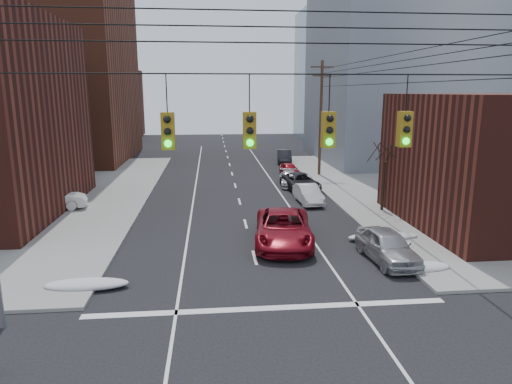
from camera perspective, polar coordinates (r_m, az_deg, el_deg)
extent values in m
cube|color=brown|center=(61.92, -27.74, 17.45)|extent=(24.00, 20.00, 30.00)
cube|color=#491C15|center=(86.89, -22.00, 10.15)|extent=(22.00, 18.00, 12.00)
cube|color=gray|center=(58.82, 19.29, 16.03)|extent=(22.00, 20.00, 25.00)
cube|color=gray|center=(83.70, 12.89, 14.10)|extent=(20.00, 18.00, 22.00)
cylinder|color=#473323|center=(44.83, 8.08, 8.95)|extent=(0.28, 0.28, 11.00)
cube|color=#473323|center=(44.81, 8.28, 15.21)|extent=(2.20, 0.12, 0.12)
cube|color=#473323|center=(44.78, 8.25, 14.19)|extent=(1.80, 0.12, 0.12)
cylinder|color=black|center=(12.67, 3.82, 14.50)|extent=(17.00, 0.04, 0.04)
cylinder|color=black|center=(12.55, -11.12, 12.04)|extent=(0.03, 0.03, 1.00)
cube|color=olive|center=(12.59, -10.93, 7.49)|extent=(0.35, 0.30, 1.00)
sphere|color=black|center=(12.40, -11.06, 8.89)|extent=(0.20, 0.20, 0.20)
sphere|color=black|center=(12.42, -11.00, 7.42)|extent=(0.20, 0.20, 0.20)
sphere|color=#0CE526|center=(12.45, -10.94, 5.95)|extent=(0.20, 0.20, 0.20)
cylinder|color=black|center=(12.54, -0.83, 12.26)|extent=(0.03, 0.03, 1.00)
cube|color=olive|center=(12.58, -0.82, 7.71)|extent=(0.35, 0.30, 1.00)
sphere|color=black|center=(12.39, -0.75, 9.12)|extent=(0.20, 0.20, 0.20)
sphere|color=black|center=(12.41, -0.75, 7.64)|extent=(0.20, 0.20, 0.20)
sphere|color=#0CE526|center=(12.44, -0.75, 6.17)|extent=(0.20, 0.20, 0.20)
cylinder|color=black|center=(12.91, 9.17, 12.12)|extent=(0.03, 0.03, 1.00)
cube|color=olive|center=(12.95, 9.02, 7.69)|extent=(0.35, 0.30, 1.00)
sphere|color=black|center=(12.77, 9.26, 9.06)|extent=(0.20, 0.20, 0.20)
sphere|color=black|center=(12.79, 9.21, 7.63)|extent=(0.20, 0.20, 0.20)
sphere|color=#0CE526|center=(12.82, 9.16, 6.20)|extent=(0.20, 0.20, 0.20)
cylinder|color=black|center=(13.63, 18.34, 11.67)|extent=(0.03, 0.03, 1.00)
cube|color=olive|center=(13.67, 18.05, 7.48)|extent=(0.35, 0.30, 1.00)
sphere|color=black|center=(13.50, 18.43, 8.76)|extent=(0.20, 0.20, 0.20)
sphere|color=black|center=(13.52, 18.34, 7.41)|extent=(0.20, 0.20, 0.20)
sphere|color=#0CE526|center=(13.55, 18.25, 6.07)|extent=(0.20, 0.20, 0.20)
cylinder|color=black|center=(32.35, 15.60, 0.59)|extent=(0.20, 0.20, 3.50)
cylinder|color=black|center=(32.22, 16.40, 4.69)|extent=(0.27, 0.82, 1.19)
cylinder|color=black|center=(32.57, 15.85, 4.95)|extent=(1.17, 0.54, 1.38)
cylinder|color=black|center=(32.49, 14.68, 5.06)|extent=(1.44, 1.00, 1.48)
cylinder|color=black|center=(31.89, 15.13, 4.69)|extent=(0.17, 0.84, 1.19)
cylinder|color=black|center=(31.41, 15.36, 4.72)|extent=(0.82, 0.99, 1.40)
cylinder|color=black|center=(31.20, 16.53, 4.66)|extent=(1.74, 0.21, 1.43)
cylinder|color=black|center=(31.89, 16.54, 4.61)|extent=(0.48, 0.73, 1.20)
ellipsoid|color=silver|center=(20.82, -20.42, -10.77)|extent=(3.50, 1.08, 0.42)
ellipsoid|color=silver|center=(22.65, 19.69, -8.81)|extent=(3.00, 1.08, 0.42)
ellipsoid|color=silver|center=(26.54, 15.59, -5.41)|extent=(4.00, 1.08, 0.42)
imported|color=maroon|center=(24.84, 3.45, -4.53)|extent=(3.77, 6.79, 1.80)
imported|color=#ADADB1|center=(23.27, 16.10, -6.48)|extent=(2.18, 4.75, 1.58)
imported|color=silver|center=(34.10, 6.55, -0.26)|extent=(1.70, 4.24, 1.37)
imported|color=black|center=(38.45, 5.60, 1.24)|extent=(3.01, 5.37, 1.42)
imported|color=#B2B1B6|center=(40.28, 4.26, 1.65)|extent=(2.09, 4.42, 1.24)
imported|color=maroon|center=(45.23, 4.18, 2.85)|extent=(1.72, 3.76, 1.25)
imported|color=black|center=(53.29, 3.55, 4.45)|extent=(2.12, 4.70, 1.50)
imported|color=silver|center=(34.43, -24.14, -0.81)|extent=(4.70, 2.32, 1.48)
imported|color=silver|center=(36.04, -24.21, -0.38)|extent=(5.34, 4.07, 1.35)
imported|color=silver|center=(38.58, -27.18, 0.17)|extent=(4.46, 2.93, 1.41)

